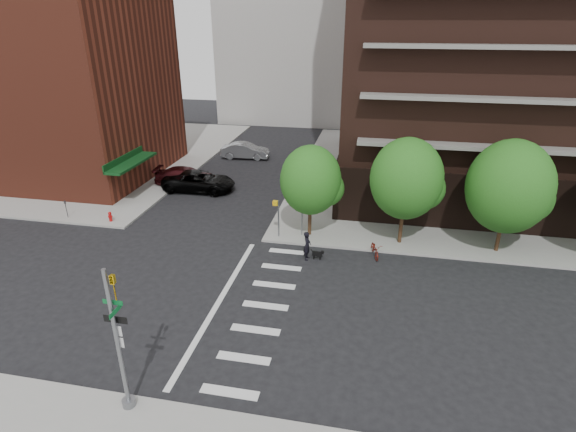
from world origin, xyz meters
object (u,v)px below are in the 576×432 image
(scooter, at_px, (375,249))
(parked_car_maroon, at_px, (187,177))
(traffic_signal, at_px, (120,352))
(parked_car_black, at_px, (199,181))
(parked_car_silver, at_px, (245,151))
(fire_hydrant, at_px, (110,216))
(dog_walker, at_px, (307,246))

(scooter, bearing_deg, parked_car_maroon, 136.03)
(parked_car_maroon, distance_m, scooter, 19.37)
(traffic_signal, height_order, scooter, traffic_signal)
(parked_car_black, relative_size, parked_car_silver, 1.22)
(fire_hydrant, relative_size, dog_walker, 0.40)
(fire_hydrant, xyz_separation_m, parked_car_black, (3.83, 7.58, 0.30))
(parked_car_silver, bearing_deg, fire_hydrant, 160.14)
(fire_hydrant, relative_size, parked_car_maroon, 0.13)
(parked_car_maroon, relative_size, parked_car_silver, 1.11)
(parked_car_black, xyz_separation_m, dog_walker, (11.00, -10.07, 0.07))
(traffic_signal, relative_size, parked_car_silver, 1.19)
(traffic_signal, bearing_deg, dog_walker, 69.45)
(traffic_signal, height_order, parked_car_black, traffic_signal)
(traffic_signal, bearing_deg, parked_car_maroon, 107.92)
(traffic_signal, relative_size, scooter, 3.28)
(traffic_signal, bearing_deg, parked_car_silver, 98.65)
(parked_car_silver, height_order, dog_walker, dog_walker)
(parked_car_maroon, height_order, dog_walker, dog_walker)
(parked_car_black, distance_m, parked_car_maroon, 1.84)
(parked_car_silver, bearing_deg, dog_walker, -158.25)
(traffic_signal, xyz_separation_m, parked_car_silver, (-5.03, 33.06, -1.87))
(traffic_signal, distance_m, parked_car_black, 23.77)
(parked_car_black, bearing_deg, dog_walker, -134.09)
(parked_car_black, bearing_deg, fire_hydrant, 151.58)
(fire_hydrant, distance_m, scooter, 18.99)
(traffic_signal, bearing_deg, scooter, 57.51)
(parked_car_maroon, bearing_deg, dog_walker, -136.27)
(fire_hydrant, distance_m, parked_car_black, 8.50)
(parked_car_silver, distance_m, scooter, 23.62)
(parked_car_maroon, xyz_separation_m, dog_walker, (12.53, -11.10, 0.11))
(traffic_signal, height_order, dog_walker, traffic_signal)
(parked_car_maroon, distance_m, parked_car_silver, 9.55)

